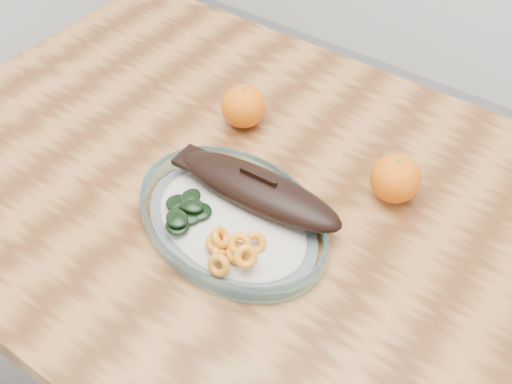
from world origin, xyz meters
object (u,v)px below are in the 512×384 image
dining_table (259,235)px  orange_left (243,106)px  orange_right (395,179)px  plated_meal (233,215)px

dining_table → orange_left: (-0.12, 0.12, 0.14)m
orange_left → orange_right: same height
dining_table → orange_right: (0.17, 0.11, 0.14)m
dining_table → orange_left: bearing=134.4°
plated_meal → orange_left: plated_meal is taller
orange_left → plated_meal: bearing=-57.2°
dining_table → orange_right: orange_right is taller
dining_table → orange_right: 0.24m
plated_meal → orange_left: 0.23m
orange_left → orange_right: bearing=-1.9°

